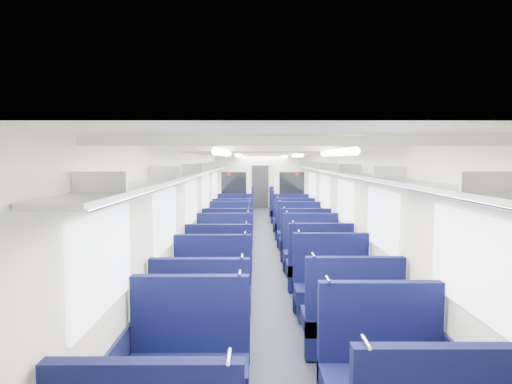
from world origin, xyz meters
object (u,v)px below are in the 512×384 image
Objects in this scene: seat_15 at (299,235)px; seat_18 at (235,221)px; seat_10 at (224,255)px; seat_23 at (284,208)px; seat_7 at (332,291)px; seat_12 at (228,244)px; seat_8 at (219,270)px; seat_11 at (311,255)px; seat_6 at (212,294)px; seat_3 at (384,379)px; seat_2 at (188,368)px; seat_20 at (238,213)px; seat_9 at (319,269)px; seat_13 at (305,244)px; seat_21 at (286,213)px; end_door at (260,185)px; seat_19 at (291,221)px; seat_16 at (233,227)px; seat_22 at (239,208)px; seat_17 at (294,226)px; bulkhead at (263,191)px; seat_14 at (231,234)px; seat_4 at (202,326)px; seat_5 at (351,323)px.

seat_15 is 1.00× the size of seat_18.
seat_10 and seat_23 have the same top height.
seat_7 and seat_12 have the same top height.
seat_11 is (1.66, 1.14, 0.00)m from seat_8.
seat_18 is at bearing 90.00° from seat_6.
seat_3 is at bearing -90.00° from seat_11.
seat_2 is 11.04m from seat_20.
seat_9 is 2.11m from seat_13.
seat_3 is at bearing -81.60° from seat_20.
seat_7 is at bearing -90.00° from seat_13.
seat_21 and seat_23 have the same top height.
seat_6 is at bearing -90.00° from seat_10.
end_door reaches higher than seat_19.
seat_16 is at bearing 110.65° from seat_9.
seat_22 is (-1.66, 10.10, 0.00)m from seat_7.
seat_2 is at bearing -106.60° from seat_13.
seat_17 and seat_18 have the same top height.
seat_19 is 3.34m from seat_23.
seat_11 and seat_12 have the same top height.
seat_6 is 9.12m from seat_21.
seat_9 is at bearing 3.65° from seat_8.
seat_22 is at bearing -102.84° from end_door.
seat_6 is 2.90m from seat_11.
bulkhead is at bearing -73.80° from seat_22.
seat_23 is (1.66, 5.51, 0.00)m from seat_14.
seat_7 and seat_20 have the same top height.
seat_7 is at bearing 90.00° from seat_3.
seat_10 is 4.66m from seat_18.
seat_4 is at bearing -109.84° from seat_13.
seat_8 is 1.66m from seat_9.
seat_21 is (0.83, 1.60, -0.87)m from bulkhead.
seat_18 is (-1.66, 5.69, 0.00)m from seat_9.
bulkhead is at bearing 84.43° from seat_4.
bulkhead reaches higher than seat_4.
end_door reaches higher than seat_23.
bulkhead is 9.55m from seat_2.
seat_8 is 1.00× the size of seat_13.
seat_13 is (0.00, 4.54, 0.00)m from seat_5.
seat_3 is 1.00× the size of seat_21.
seat_6 is 1.00× the size of seat_7.
seat_12 is at bearing -106.89° from seat_21.
seat_15 is at bearing -90.00° from seat_19.
end_door is at bearing 87.03° from seat_2.
seat_4 is at bearing -103.23° from seat_17.
seat_8 is 1.00× the size of seat_15.
seat_16 is 4.81m from seat_23.
seat_22 is (-1.66, 7.84, 0.00)m from seat_11.
seat_16 and seat_17 have the same top height.
seat_12 is at bearing -102.11° from bulkhead.
seat_10 is 1.00× the size of seat_20.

